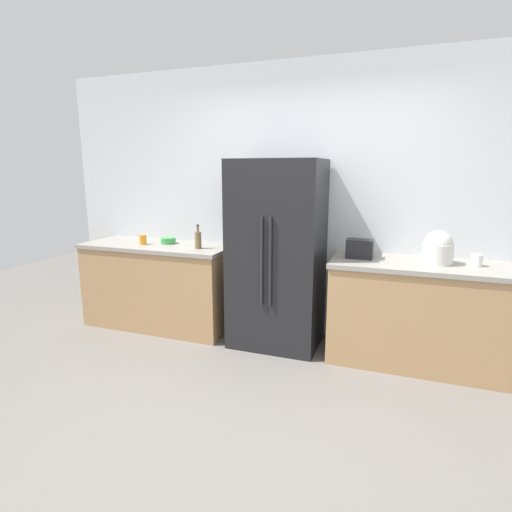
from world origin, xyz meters
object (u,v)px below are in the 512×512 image
Objects in this scene: refrigerator at (277,255)px; cup_b at (143,240)px; toaster at (360,249)px; rice_cooker at (438,248)px; cup_a at (477,260)px; bottle_a at (198,240)px; bowl_a at (168,241)px.

cup_b is at bearing -177.80° from refrigerator.
rice_cooker is (0.63, -0.00, 0.04)m from toaster.
rice_cooker is 0.31m from cup_a.
bottle_a is at bearing -175.84° from refrigerator.
refrigerator is 1.46m from cup_b.
toaster is at bearing 179.94° from rice_cooker.
cup_b is (-1.46, -0.06, 0.07)m from refrigerator.
rice_cooker is (1.38, 0.03, 0.15)m from refrigerator.
toaster reaches higher than bowl_a.
cup_a reaches higher than bowl_a.
rice_cooker reaches higher than bowl_a.
cup_a is at bearing 0.71° from rice_cooker.
toaster is at bearing 2.52° from refrigerator.
refrigerator reaches higher than toaster.
cup_a is 0.97× the size of cup_b.
rice_cooker is 2.84m from cup_b.
toaster is 2.21m from cup_b.
bowl_a is at bearing 178.96° from rice_cooker.
toaster is 0.95× the size of bottle_a.
cup_b is at bearing -177.69° from toaster.
toaster is 2.32× the size of cup_a.
cup_a is at bearing 1.23° from refrigerator.
cup_b is (-2.84, -0.09, -0.08)m from rice_cooker.
cup_a is 3.14m from cup_b.
bottle_a is (-2.19, -0.09, -0.04)m from rice_cooker.
cup_b is at bearing -178.22° from rice_cooker.
bowl_a is (0.22, 0.14, -0.02)m from cup_b.
refrigerator is 1.24m from bowl_a.
cup_b is at bearing -148.58° from bowl_a.
cup_b is (-3.14, -0.09, 0.00)m from cup_a.
refrigerator reaches higher than bottle_a.
rice_cooker is at bearing 2.38° from bottle_a.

